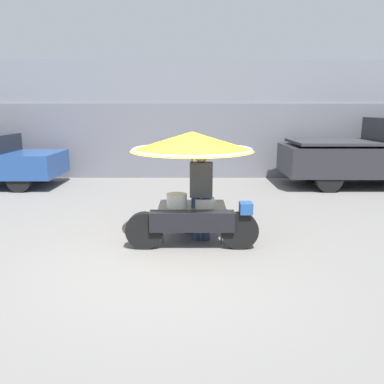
# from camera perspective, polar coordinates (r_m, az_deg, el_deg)

# --- Properties ---
(ground_plane) EXTENTS (36.00, 36.00, 0.00)m
(ground_plane) POSITION_cam_1_polar(r_m,az_deg,el_deg) (5.75, -3.83, -10.32)
(ground_plane) COLOR slate
(shopfront_building) EXTENTS (28.00, 2.06, 3.74)m
(shopfront_building) POSITION_cam_1_polar(r_m,az_deg,el_deg) (13.27, -1.67, 10.92)
(shopfront_building) COLOR gray
(shopfront_building) RESTS_ON ground
(vendor_motorcycle_cart) EXTENTS (2.15, 2.10, 1.86)m
(vendor_motorcycle_cart) POSITION_cam_1_polar(r_m,az_deg,el_deg) (6.33, 0.02, 5.64)
(vendor_motorcycle_cart) COLOR black
(vendor_motorcycle_cart) RESTS_ON ground
(vendor_person) EXTENTS (0.38, 0.22, 1.57)m
(vendor_person) POSITION_cam_1_polar(r_m,az_deg,el_deg) (6.34, 1.37, 0.20)
(vendor_person) COLOR navy
(vendor_person) RESTS_ON ground
(pickup_truck) EXTENTS (5.25, 1.92, 1.99)m
(pickup_truck) POSITION_cam_1_polar(r_m,az_deg,el_deg) (12.22, 26.66, 5.21)
(pickup_truck) COLOR black
(pickup_truck) RESTS_ON ground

